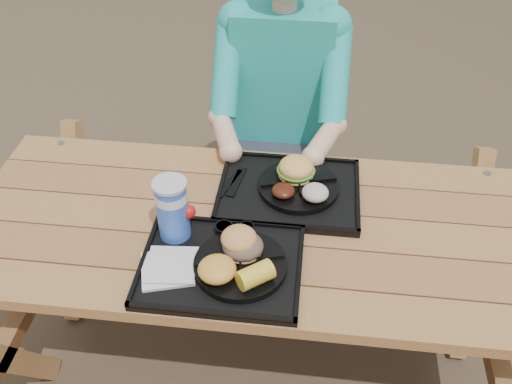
# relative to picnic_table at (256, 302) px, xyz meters

# --- Properties ---
(ground) EXTENTS (60.00, 60.00, 0.00)m
(ground) POSITION_rel_picnic_table_xyz_m (0.00, 0.00, -0.38)
(ground) COLOR #999999
(ground) RESTS_ON ground
(picnic_table) EXTENTS (1.80, 1.49, 0.75)m
(picnic_table) POSITION_rel_picnic_table_xyz_m (0.00, 0.00, 0.00)
(picnic_table) COLOR #999999
(picnic_table) RESTS_ON ground
(tray_near) EXTENTS (0.45, 0.35, 0.02)m
(tray_near) POSITION_rel_picnic_table_xyz_m (-0.08, -0.19, 0.39)
(tray_near) COLOR black
(tray_near) RESTS_ON picnic_table
(tray_far) EXTENTS (0.45, 0.35, 0.02)m
(tray_far) POSITION_rel_picnic_table_xyz_m (0.09, 0.15, 0.39)
(tray_far) COLOR black
(tray_far) RESTS_ON picnic_table
(plate_near) EXTENTS (0.26, 0.26, 0.02)m
(plate_near) POSITION_rel_picnic_table_xyz_m (-0.02, -0.20, 0.41)
(plate_near) COLOR black
(plate_near) RESTS_ON tray_near
(plate_far) EXTENTS (0.26, 0.26, 0.02)m
(plate_far) POSITION_rel_picnic_table_xyz_m (0.12, 0.16, 0.41)
(plate_far) COLOR black
(plate_far) RESTS_ON tray_far
(napkin_stack) EXTENTS (0.18, 0.18, 0.02)m
(napkin_stack) POSITION_rel_picnic_table_xyz_m (-0.22, -0.23, 0.40)
(napkin_stack) COLOR silver
(napkin_stack) RESTS_ON tray_near
(soda_cup) EXTENTS (0.09, 0.09, 0.19)m
(soda_cup) POSITION_rel_picnic_table_xyz_m (-0.23, -0.09, 0.49)
(soda_cup) COLOR blue
(soda_cup) RESTS_ON tray_near
(condiment_bbq) EXTENTS (0.05, 0.05, 0.03)m
(condiment_bbq) POSITION_rel_picnic_table_xyz_m (-0.09, -0.07, 0.41)
(condiment_bbq) COLOR black
(condiment_bbq) RESTS_ON tray_near
(condiment_mustard) EXTENTS (0.04, 0.04, 0.03)m
(condiment_mustard) POSITION_rel_picnic_table_xyz_m (-0.02, -0.06, 0.41)
(condiment_mustard) COLOR yellow
(condiment_mustard) RESTS_ON tray_near
(sandwich) EXTENTS (0.11, 0.11, 0.11)m
(sandwich) POSITION_rel_picnic_table_xyz_m (-0.02, -0.16, 0.47)
(sandwich) COLOR #DB974D
(sandwich) RESTS_ON plate_near
(mac_cheese) EXTENTS (0.10, 0.10, 0.05)m
(mac_cheese) POSITION_rel_picnic_table_xyz_m (-0.07, -0.25, 0.44)
(mac_cheese) COLOR gold
(mac_cheese) RESTS_ON plate_near
(corn_cob) EXTENTS (0.13, 0.13, 0.06)m
(corn_cob) POSITION_rel_picnic_table_xyz_m (0.03, -0.26, 0.44)
(corn_cob) COLOR yellow
(corn_cob) RESTS_ON plate_near
(cutlery_far) EXTENTS (0.05, 0.15, 0.01)m
(cutlery_far) POSITION_rel_picnic_table_xyz_m (-0.08, 0.17, 0.40)
(cutlery_far) COLOR black
(cutlery_far) RESTS_ON tray_far
(burger) EXTENTS (0.11, 0.11, 0.10)m
(burger) POSITION_rel_picnic_table_xyz_m (0.11, 0.20, 0.47)
(burger) COLOR #F6B257
(burger) RESTS_ON plate_far
(baked_beans) EXTENTS (0.07, 0.07, 0.03)m
(baked_beans) POSITION_rel_picnic_table_xyz_m (0.07, 0.10, 0.43)
(baked_beans) COLOR #451A0D
(baked_beans) RESTS_ON plate_far
(potato_salad) EXTENTS (0.08, 0.08, 0.05)m
(potato_salad) POSITION_rel_picnic_table_xyz_m (0.17, 0.10, 0.44)
(potato_salad) COLOR beige
(potato_salad) RESTS_ON plate_far
(diner) EXTENTS (0.48, 0.84, 1.28)m
(diner) POSITION_rel_picnic_table_xyz_m (0.02, 0.72, 0.27)
(diner) COLOR #1BC3B0
(diner) RESTS_ON ground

